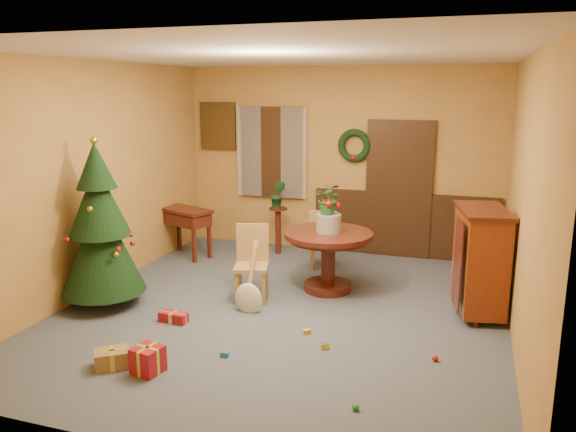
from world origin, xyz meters
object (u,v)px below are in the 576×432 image
at_px(chair_near, 252,260).
at_px(writing_desk, 186,220).
at_px(dining_table, 328,250).
at_px(sideboard, 480,258).
at_px(christmas_tree, 100,228).

height_order(chair_near, writing_desk, chair_near).
relative_size(dining_table, sideboard, 0.91).
bearing_deg(writing_desk, christmas_tree, -88.72).
xyz_separation_m(chair_near, christmas_tree, (-1.60, -0.76, 0.46)).
xyz_separation_m(dining_table, christmas_tree, (-2.42, -1.33, 0.42)).
bearing_deg(sideboard, chair_near, -172.02).
bearing_deg(sideboard, writing_desk, 166.83).
bearing_deg(writing_desk, chair_near, -39.84).
bearing_deg(dining_table, sideboard, -6.27).
bearing_deg(sideboard, christmas_tree, -165.15).
distance_m(chair_near, writing_desk, 2.15).
distance_m(dining_table, writing_desk, 2.60).
distance_m(dining_table, chair_near, 1.00).
bearing_deg(dining_table, writing_desk, 161.94).
distance_m(christmas_tree, writing_desk, 2.17).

